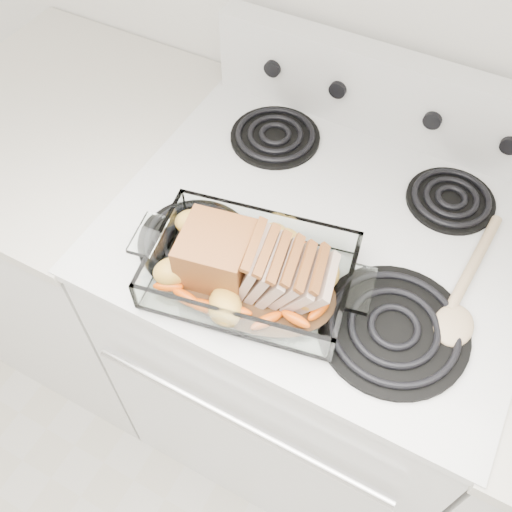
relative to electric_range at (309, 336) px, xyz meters
The scene contains 6 objects.
electric_range is the anchor object (origin of this frame).
counter_left 0.67m from the electric_range, behind, with size 0.58×0.68×0.93m.
baking_dish 0.52m from the electric_range, 107.81° to the right, with size 0.34×0.22×0.07m.
pork_roast 0.55m from the electric_range, 111.98° to the right, with size 0.26×0.11×0.09m.
roast_vegetables 0.52m from the electric_range, 112.76° to the right, with size 0.35×0.19×0.04m.
wooden_spoon 0.54m from the electric_range, 10.50° to the right, with size 0.06×0.30×0.02m.
Camera 1 is at (0.20, 0.99, 1.77)m, focal length 40.00 mm.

